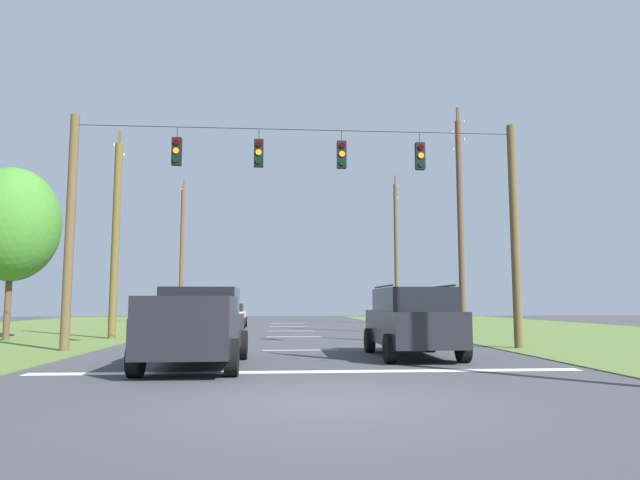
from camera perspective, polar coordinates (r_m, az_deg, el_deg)
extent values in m
plane|color=#3D3D42|center=(9.42, 0.55, -15.82)|extent=(120.00, 120.00, 0.00)
cube|color=#556D32|center=(28.78, 28.47, -8.62)|extent=(16.00, 80.00, 0.03)
cube|color=white|center=(13.28, -0.90, -13.02)|extent=(12.60, 0.45, 0.01)
cube|color=white|center=(19.25, -1.97, -10.93)|extent=(2.50, 0.15, 0.01)
cube|color=white|center=(26.81, -2.63, -9.61)|extent=(2.50, 0.15, 0.01)
cube|color=white|center=(32.21, -2.91, -9.06)|extent=(2.50, 0.15, 0.01)
cube|color=white|center=(38.22, -3.13, -8.62)|extent=(2.50, 0.15, 0.01)
cube|color=white|center=(43.69, -3.28, -8.33)|extent=(2.50, 0.15, 0.01)
cylinder|color=brown|center=(20.47, -23.71, 0.85)|extent=(0.30, 0.30, 7.83)
cylinder|color=brown|center=(20.99, 18.88, 0.49)|extent=(0.30, 0.30, 7.83)
cylinder|color=black|center=(20.07, -2.10, 10.96)|extent=(15.06, 0.02, 0.02)
cylinder|color=black|center=(20.30, -14.07, 10.38)|extent=(0.02, 0.02, 0.38)
cube|color=black|center=(20.12, -14.12, 8.56)|extent=(0.32, 0.24, 0.95)
cylinder|color=#310503|center=(20.06, -14.17, 9.48)|extent=(0.20, 0.04, 0.20)
cylinder|color=orange|center=(19.99, -14.19, 8.65)|extent=(0.20, 0.04, 0.20)
cylinder|color=black|center=(19.91, -14.22, 7.81)|extent=(0.20, 0.04, 0.20)
cylinder|color=black|center=(20.02, -6.12, 10.46)|extent=(0.02, 0.02, 0.38)
cube|color=black|center=(19.84, -6.14, 8.62)|extent=(0.32, 0.24, 0.95)
cylinder|color=#310503|center=(19.78, -6.15, 9.55)|extent=(0.20, 0.04, 0.20)
cylinder|color=orange|center=(19.70, -6.16, 8.71)|extent=(0.20, 0.04, 0.20)
cylinder|color=black|center=(19.62, -6.17, 7.86)|extent=(0.20, 0.04, 0.20)
cylinder|color=black|center=(20.12, 2.16, 10.34)|extent=(0.02, 0.02, 0.38)
cube|color=black|center=(19.94, 2.17, 8.50)|extent=(0.32, 0.24, 0.95)
cylinder|color=#310503|center=(19.89, 2.21, 9.43)|extent=(0.20, 0.04, 0.20)
cylinder|color=orange|center=(19.81, 2.21, 8.59)|extent=(0.20, 0.04, 0.20)
cylinder|color=black|center=(19.73, 2.22, 7.75)|extent=(0.20, 0.04, 0.20)
cylinder|color=black|center=(20.61, 9.93, 10.03)|extent=(0.02, 0.02, 0.38)
cube|color=black|center=(20.43, 9.96, 8.23)|extent=(0.32, 0.24, 0.95)
cylinder|color=#310503|center=(20.37, 10.04, 9.14)|extent=(0.20, 0.04, 0.20)
cylinder|color=orange|center=(20.30, 10.06, 8.32)|extent=(0.20, 0.04, 0.20)
cylinder|color=black|center=(20.22, 10.08, 7.50)|extent=(0.20, 0.04, 0.20)
cube|color=black|center=(14.43, -12.22, -9.07)|extent=(2.01, 5.40, 0.85)
cube|color=black|center=(15.06, -11.81, -6.01)|extent=(1.85, 1.90, 0.70)
cube|color=black|center=(13.25, -17.01, -6.38)|extent=(0.10, 2.38, 0.45)
cube|color=black|center=(12.97, -8.83, -6.59)|extent=(0.10, 2.38, 0.45)
cube|color=black|center=(11.80, -13.91, -6.52)|extent=(1.96, 0.10, 0.45)
cylinder|color=black|center=(16.43, -14.88, -10.13)|extent=(0.28, 0.80, 0.80)
cylinder|color=black|center=(16.19, -7.79, -10.34)|extent=(0.28, 0.80, 0.80)
cylinder|color=black|center=(12.84, -17.91, -11.17)|extent=(0.28, 0.80, 0.80)
cylinder|color=black|center=(12.54, -8.81, -11.53)|extent=(0.28, 0.80, 0.80)
cube|color=black|center=(16.94, 9.15, -8.60)|extent=(1.95, 4.80, 0.95)
cube|color=black|center=(16.78, 9.22, -5.89)|extent=(1.80, 3.20, 0.65)
cylinder|color=black|center=(16.61, 6.34, -4.63)|extent=(0.05, 2.72, 0.05)
cylinder|color=black|center=(17.01, 11.99, -4.57)|extent=(0.05, 2.72, 0.05)
cylinder|color=black|center=(18.38, 4.97, -9.95)|extent=(0.26, 0.76, 0.76)
cylinder|color=black|center=(18.79, 10.94, -9.78)|extent=(0.26, 0.76, 0.76)
cylinder|color=black|center=(15.17, 6.99, -10.71)|extent=(0.26, 0.76, 0.76)
cylinder|color=black|center=(15.67, 14.12, -10.42)|extent=(0.26, 0.76, 0.76)
cube|color=silver|center=(36.87, -8.95, -7.60)|extent=(1.87, 4.33, 0.70)
cube|color=black|center=(36.86, -8.93, -6.67)|extent=(1.65, 2.13, 0.50)
cylinder|color=black|center=(38.36, -10.17, -8.05)|extent=(0.23, 0.64, 0.64)
cylinder|color=black|center=(38.25, -7.46, -8.10)|extent=(0.23, 0.64, 0.64)
cylinder|color=black|center=(35.54, -10.57, -8.19)|extent=(0.23, 0.64, 0.64)
cylinder|color=black|center=(35.42, -7.64, -8.25)|extent=(0.23, 0.64, 0.64)
cylinder|color=brown|center=(28.63, 13.87, 1.35)|extent=(0.30, 0.30, 10.55)
cube|color=brown|center=(29.66, 13.62, 10.73)|extent=(0.12, 0.12, 2.20)
cylinder|color=#B2B7BC|center=(30.50, 13.10, 10.47)|extent=(0.08, 0.08, 0.12)
cylinder|color=#B2B7BC|center=(28.89, 14.16, 11.45)|extent=(0.08, 0.08, 0.12)
cube|color=brown|center=(29.41, 13.66, 9.05)|extent=(0.12, 0.12, 2.18)
cylinder|color=#B2B7BC|center=(30.24, 13.15, 8.84)|extent=(0.08, 0.08, 0.12)
cylinder|color=#B2B7BC|center=(28.64, 14.20, 9.73)|extent=(0.08, 0.08, 0.12)
cylinder|color=brown|center=(44.06, 7.62, -1.30)|extent=(0.30, 0.30, 10.71)
cube|color=brown|center=(44.76, 7.52, 5.03)|extent=(0.12, 0.12, 2.21)
cylinder|color=#B2B7BC|center=(45.64, 7.29, 4.97)|extent=(0.08, 0.08, 0.12)
cylinder|color=#B2B7BC|center=(43.94, 7.76, 5.41)|extent=(0.08, 0.08, 0.12)
cube|color=brown|center=(44.60, 7.54, 3.90)|extent=(0.12, 0.12, 1.97)
cylinder|color=#B2B7BC|center=(45.38, 7.33, 3.87)|extent=(0.08, 0.08, 0.12)
cylinder|color=#B2B7BC|center=(43.86, 7.75, 4.23)|extent=(0.08, 0.08, 0.12)
cylinder|color=brown|center=(26.62, -19.76, 0.04)|extent=(0.33, 0.33, 8.65)
cube|color=brown|center=(27.30, -19.45, 8.25)|extent=(0.12, 0.12, 2.00)
cylinder|color=#B2B7BC|center=(28.08, -19.01, 8.08)|extent=(0.08, 0.08, 0.12)
cylinder|color=#B2B7BC|center=(26.59, -19.90, 8.92)|extent=(0.08, 0.08, 0.12)
cylinder|color=brown|center=(44.66, -13.65, -1.41)|extent=(0.31, 0.31, 10.45)
cube|color=brown|center=(45.31, -13.49, 4.67)|extent=(0.12, 0.12, 1.91)
cylinder|color=#B2B7BC|center=(46.07, -13.33, 4.64)|extent=(0.08, 0.08, 0.12)
cylinder|color=#B2B7BC|center=(44.59, -13.64, 5.01)|extent=(0.08, 0.08, 0.12)
cylinder|color=brown|center=(27.04, -28.71, -5.09)|extent=(0.26, 0.26, 3.53)
ellipsoid|color=#3F7E2B|center=(27.24, -28.37, 1.40)|extent=(3.83, 3.83, 4.80)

